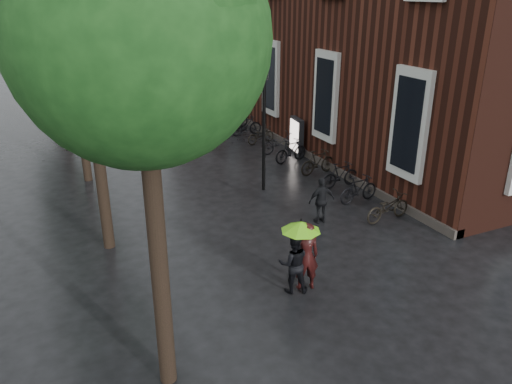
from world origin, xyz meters
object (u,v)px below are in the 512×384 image
person_black (293,263)px  ad_lightbox (296,136)px  pedestrian_walking (321,200)px  lamp_post (264,119)px  person_burgundy (306,256)px  parked_bicycles (280,144)px

person_black → ad_lightbox: (5.56, 9.78, 0.07)m
pedestrian_walking → lamp_post: (-0.45, 3.33, 1.95)m
pedestrian_walking → lamp_post: lamp_post is taller
pedestrian_walking → person_burgundy: bearing=55.3°
parked_bicycles → pedestrian_walking: bearing=-106.9°
pedestrian_walking → ad_lightbox: ad_lightbox is taller
person_black → pedestrian_walking: 4.16m
person_black → parked_bicycles: person_black is taller
parked_bicycles → ad_lightbox: bearing=-26.5°
person_burgundy → person_black: person_burgundy is taller
ad_lightbox → lamp_post: size_ratio=0.38×
person_burgundy → parked_bicycles: size_ratio=0.11×
person_black → pedestrian_walking: (2.75, 3.12, -0.02)m
person_black → ad_lightbox: size_ratio=0.93×
person_burgundy → lamp_post: size_ratio=0.41×
lamp_post → person_black: bearing=-109.6°
pedestrian_walking → person_black: bearing=51.5°
person_burgundy → pedestrian_walking: size_ratio=1.18×
pedestrian_walking → ad_lightbox: size_ratio=0.91×
pedestrian_walking → lamp_post: 3.89m
lamp_post → parked_bicycles: bearing=54.8°
person_black → parked_bicycles: 11.24m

